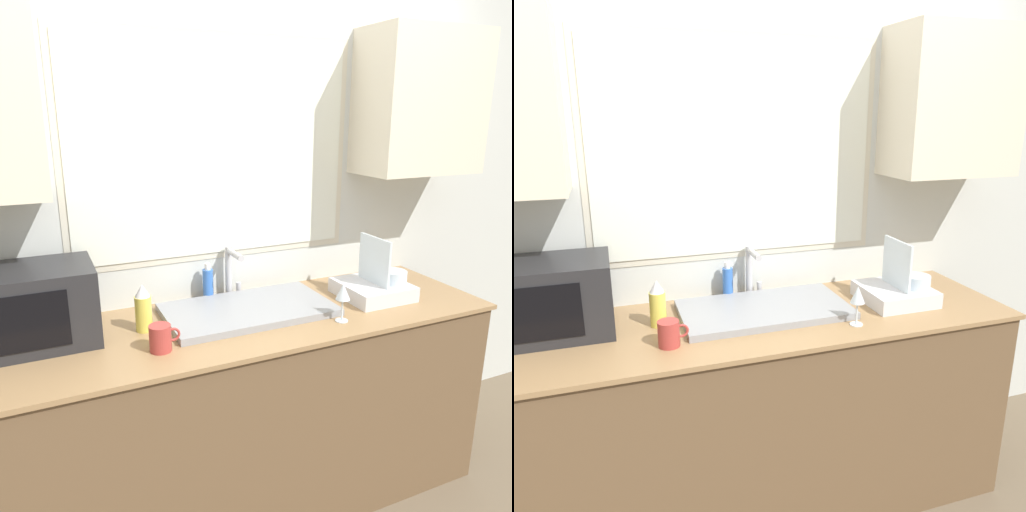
# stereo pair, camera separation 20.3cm
# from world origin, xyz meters

# --- Properties ---
(countertop) EXTENTS (2.21, 0.68, 0.93)m
(countertop) POSITION_xyz_m (0.00, 0.32, 0.46)
(countertop) COLOR brown
(countertop) RESTS_ON ground_plane
(wall_back) EXTENTS (6.00, 0.38, 2.60)m
(wall_back) POSITION_xyz_m (0.00, 0.64, 1.41)
(wall_back) COLOR silver
(wall_back) RESTS_ON ground_plane
(sink_basin) EXTENTS (0.73, 0.40, 0.03)m
(sink_basin) POSITION_xyz_m (0.04, 0.37, 0.94)
(sink_basin) COLOR gray
(sink_basin) RESTS_ON countertop
(faucet) EXTENTS (0.08, 0.17, 0.24)m
(faucet) POSITION_xyz_m (0.04, 0.58, 1.07)
(faucet) COLOR #B7B7BC
(faucet) RESTS_ON countertop
(microwave) EXTENTS (0.43, 0.33, 0.30)m
(microwave) POSITION_xyz_m (-0.80, 0.44, 1.08)
(microwave) COLOR #232326
(microwave) RESTS_ON countertop
(dish_rack) EXTENTS (0.30, 0.30, 0.29)m
(dish_rack) POSITION_xyz_m (0.66, 0.31, 0.98)
(dish_rack) COLOR silver
(dish_rack) RESTS_ON countertop
(spray_bottle) EXTENTS (0.07, 0.07, 0.20)m
(spray_bottle) POSITION_xyz_m (-0.42, 0.38, 1.02)
(spray_bottle) COLOR #D8CC4C
(spray_bottle) RESTS_ON countertop
(soap_bottle) EXTENTS (0.05, 0.05, 0.18)m
(soap_bottle) POSITION_xyz_m (-0.07, 0.59, 1.01)
(soap_bottle) COLOR blue
(soap_bottle) RESTS_ON countertop
(mug_near_sink) EXTENTS (0.12, 0.08, 0.10)m
(mug_near_sink) POSITION_xyz_m (-0.40, 0.18, 0.98)
(mug_near_sink) COLOR #A53833
(mug_near_sink) RESTS_ON countertop
(wine_glass) EXTENTS (0.06, 0.06, 0.17)m
(wine_glass) POSITION_xyz_m (0.36, 0.13, 1.05)
(wine_glass) COLOR silver
(wine_glass) RESTS_ON countertop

